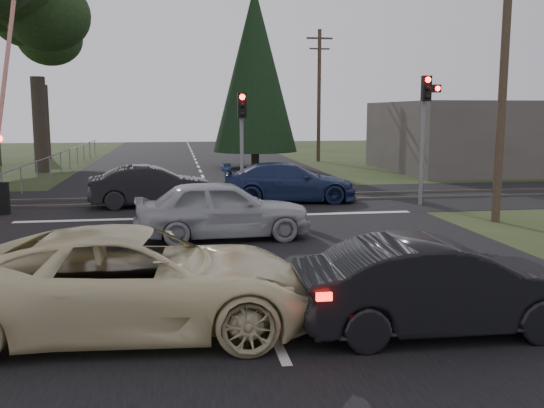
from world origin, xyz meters
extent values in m
plane|color=#263317|center=(0.00, 0.00, 0.00)|extent=(120.00, 120.00, 0.00)
cube|color=black|center=(0.00, 10.00, 0.01)|extent=(14.00, 100.00, 0.01)
cube|color=black|center=(0.00, 12.00, 0.01)|extent=(120.00, 8.00, 0.01)
cube|color=silver|center=(0.00, 8.20, 0.01)|extent=(13.00, 0.35, 0.00)
cube|color=#59544C|center=(0.00, 11.20, 0.05)|extent=(120.00, 0.12, 0.10)
cube|color=#59544C|center=(0.00, 12.80, 0.05)|extent=(120.00, 0.12, 0.10)
cube|color=black|center=(-7.15, 9.80, 0.55)|extent=(0.35, 0.25, 1.10)
cube|color=red|center=(-6.95, 9.80, 4.00)|extent=(1.16, 0.10, 5.93)
cylinder|color=slate|center=(7.50, 9.60, 1.90)|extent=(0.14, 0.14, 3.80)
cube|color=black|center=(7.50, 9.42, 4.25)|extent=(0.32, 0.24, 0.90)
sphere|color=#FF0C07|center=(7.50, 9.29, 4.55)|extent=(0.20, 0.20, 0.20)
sphere|color=black|center=(7.50, 9.29, 4.25)|extent=(0.18, 0.18, 0.18)
sphere|color=black|center=(7.50, 9.29, 3.95)|extent=(0.18, 0.18, 0.18)
cube|color=black|center=(7.88, 9.42, 4.25)|extent=(0.28, 0.22, 0.28)
sphere|color=#FF0C07|center=(7.88, 9.30, 4.25)|extent=(0.18, 0.18, 0.18)
cylinder|color=slate|center=(1.00, 10.80, 1.60)|extent=(0.14, 0.14, 3.20)
cube|color=black|center=(1.00, 10.62, 3.65)|extent=(0.32, 0.24, 0.90)
sphere|color=#FF0C07|center=(1.00, 10.49, 3.95)|extent=(0.20, 0.20, 0.20)
sphere|color=black|center=(1.00, 10.49, 3.65)|extent=(0.18, 0.18, 0.18)
sphere|color=black|center=(1.00, 10.49, 3.35)|extent=(0.18, 0.18, 0.18)
cylinder|color=#4C3D2D|center=(8.50, 6.00, 4.50)|extent=(0.26, 0.26, 9.00)
cylinder|color=#4C3D2D|center=(8.50, 30.00, 4.50)|extent=(0.26, 0.26, 9.00)
cube|color=#4C3D2D|center=(8.50, 30.00, 8.40)|extent=(1.80, 0.12, 0.12)
cube|color=#4C3D2D|center=(8.50, 30.00, 7.70)|extent=(1.40, 0.10, 0.10)
cylinder|color=#4C3D2D|center=(8.50, 55.00, 4.50)|extent=(0.26, 0.26, 9.00)
cube|color=#4C3D2D|center=(8.50, 55.00, 8.40)|extent=(1.80, 0.12, 0.12)
cube|color=#4C3D2D|center=(8.50, 55.00, 7.70)|extent=(1.40, 0.10, 0.10)
cylinder|color=#473D33|center=(-9.00, 25.00, 2.70)|extent=(0.80, 0.80, 5.40)
cylinder|color=#473D33|center=(-11.00, 36.00, 2.70)|extent=(0.80, 0.80, 5.40)
ellipsoid|color=black|center=(-11.00, 36.00, 9.60)|extent=(6.00, 6.00, 7.20)
cylinder|color=#473D33|center=(3.50, 26.00, 1.00)|extent=(0.50, 0.50, 2.00)
cone|color=black|center=(3.50, 26.00, 6.00)|extent=(5.20, 5.20, 10.00)
cube|color=#59514C|center=(18.00, 22.00, 2.00)|extent=(14.00, 10.00, 4.00)
imported|color=beige|center=(-2.08, -2.09, 0.81)|extent=(6.02, 3.07, 1.63)
imported|color=black|center=(2.57, -2.89, 0.74)|extent=(4.53, 1.67, 1.48)
imported|color=#A0A3A8|center=(-0.20, 4.74, 0.81)|extent=(4.83, 2.12, 1.62)
imported|color=navy|center=(2.85, 11.21, 0.75)|extent=(5.31, 2.56, 1.49)
imported|color=black|center=(-2.28, 10.88, 0.74)|extent=(4.65, 2.03, 1.48)
camera|label=1|loc=(-1.44, -11.44, 3.41)|focal=40.00mm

